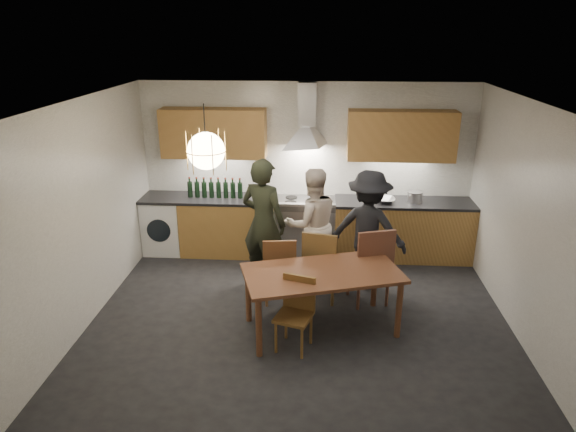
# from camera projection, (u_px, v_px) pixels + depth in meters

# --- Properties ---
(ground) EXTENTS (5.00, 5.00, 0.00)m
(ground) POSITION_uv_depth(u_px,v_px,m) (299.00, 321.00, 6.20)
(ground) COLOR black
(ground) RESTS_ON ground
(room_shell) EXTENTS (5.02, 4.52, 2.61)m
(room_shell) POSITION_uv_depth(u_px,v_px,m) (300.00, 186.00, 5.61)
(room_shell) COLOR white
(room_shell) RESTS_ON ground
(counter_run) EXTENTS (5.00, 0.62, 0.90)m
(counter_run) POSITION_uv_depth(u_px,v_px,m) (307.00, 227.00, 7.87)
(counter_run) COLOR #BA8A47
(counter_run) RESTS_ON ground
(range_stove) EXTENTS (0.90, 0.60, 0.92)m
(range_stove) POSITION_uv_depth(u_px,v_px,m) (305.00, 228.00, 7.87)
(range_stove) COLOR silver
(range_stove) RESTS_ON ground
(wall_fixtures) EXTENTS (4.30, 0.54, 1.10)m
(wall_fixtures) POSITION_uv_depth(u_px,v_px,m) (307.00, 134.00, 7.48)
(wall_fixtures) COLOR #BC8948
(wall_fixtures) RESTS_ON ground
(pendant_lamp) EXTENTS (0.43, 0.43, 0.70)m
(pendant_lamp) POSITION_uv_depth(u_px,v_px,m) (206.00, 151.00, 5.44)
(pendant_lamp) COLOR black
(pendant_lamp) RESTS_ON ground
(dining_table) EXTENTS (1.93, 1.35, 0.74)m
(dining_table) POSITION_uv_depth(u_px,v_px,m) (322.00, 278.00, 5.82)
(dining_table) COLOR brown
(dining_table) RESTS_ON ground
(chair_back_left) EXTENTS (0.46, 0.46, 0.91)m
(chair_back_left) POSITION_uv_depth(u_px,v_px,m) (279.00, 266.00, 6.43)
(chair_back_left) COLOR brown
(chair_back_left) RESTS_ON ground
(chair_back_mid) EXTENTS (0.53, 0.53, 0.97)m
(chair_back_mid) POSITION_uv_depth(u_px,v_px,m) (321.00, 261.00, 6.47)
(chair_back_mid) COLOR brown
(chair_back_mid) RESTS_ON ground
(chair_back_right) EXTENTS (0.59, 0.59, 1.05)m
(chair_back_right) POSITION_uv_depth(u_px,v_px,m) (372.00, 261.00, 6.37)
(chair_back_right) COLOR brown
(chair_back_right) RESTS_ON ground
(chair_front) EXTENTS (0.46, 0.46, 0.82)m
(chair_front) POSITION_uv_depth(u_px,v_px,m) (296.00, 308.00, 5.58)
(chair_front) COLOR brown
(chair_front) RESTS_ON ground
(person_left) EXTENTS (0.76, 0.65, 1.77)m
(person_left) POSITION_uv_depth(u_px,v_px,m) (264.00, 223.00, 6.83)
(person_left) COLOR black
(person_left) RESTS_ON ground
(person_mid) EXTENTS (0.92, 0.81, 1.59)m
(person_mid) POSITION_uv_depth(u_px,v_px,m) (312.00, 224.00, 7.03)
(person_mid) COLOR beige
(person_mid) RESTS_ON ground
(person_right) EXTENTS (1.17, 0.88, 1.60)m
(person_right) POSITION_uv_depth(u_px,v_px,m) (368.00, 229.00, 6.86)
(person_right) COLOR black
(person_right) RESTS_ON ground
(mixing_bowl) EXTENTS (0.30, 0.30, 0.07)m
(mixing_bowl) POSITION_uv_depth(u_px,v_px,m) (385.00, 200.00, 7.56)
(mixing_bowl) COLOR #AFAFB3
(mixing_bowl) RESTS_ON counter_run
(stock_pot) EXTENTS (0.25, 0.25, 0.15)m
(stock_pot) POSITION_uv_depth(u_px,v_px,m) (415.00, 197.00, 7.57)
(stock_pot) COLOR #B9B9BD
(stock_pot) RESTS_ON counter_run
(wine_bottles) EXTENTS (0.84, 0.07, 0.31)m
(wine_bottles) POSITION_uv_depth(u_px,v_px,m) (215.00, 188.00, 7.74)
(wine_bottles) COLOR black
(wine_bottles) RESTS_ON counter_run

